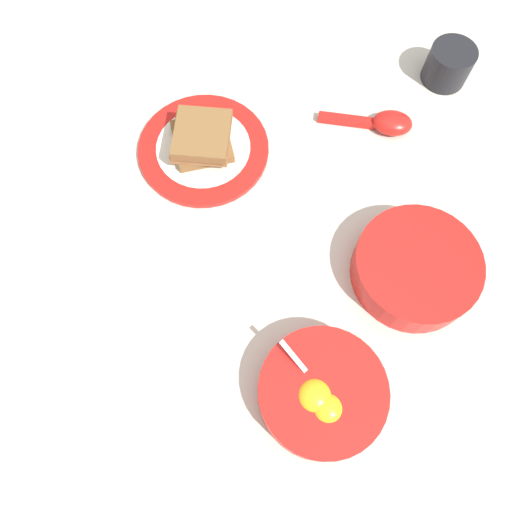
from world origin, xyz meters
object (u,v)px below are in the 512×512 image
object	(u,v)px
congee_bowl	(416,267)
drinking_cup	(449,64)
egg_bowl	(322,393)
soup_spoon	(384,122)
toast_plate	(203,149)
toast_sandwich	(202,138)

from	to	relation	value
congee_bowl	drinking_cup	size ratio (longest dim) A/B	2.33
egg_bowl	soup_spoon	world-z (taller)	egg_bowl
egg_bowl	congee_bowl	bearing A→B (deg)	110.98
drinking_cup	toast_plate	bearing A→B (deg)	-99.54
soup_spoon	egg_bowl	bearing A→B (deg)	-45.81
toast_sandwich	congee_bowl	distance (m)	0.40
toast_plate	toast_sandwich	distance (m)	0.03
toast_plate	congee_bowl	size ratio (longest dim) A/B	1.19
egg_bowl	toast_plate	xyz separation A→B (m)	(-0.45, 0.05, -0.02)
soup_spoon	congee_bowl	world-z (taller)	congee_bowl
soup_spoon	drinking_cup	bearing A→B (deg)	102.79
toast_plate	toast_sandwich	world-z (taller)	toast_sandwich
toast_plate	congee_bowl	world-z (taller)	congee_bowl
egg_bowl	congee_bowl	world-z (taller)	egg_bowl
egg_bowl	toast_plate	bearing A→B (deg)	174.15
egg_bowl	drinking_cup	xyz separation A→B (m)	(-0.37, 0.50, 0.01)
congee_bowl	drinking_cup	bearing A→B (deg)	135.33
soup_spoon	drinking_cup	xyz separation A→B (m)	(-0.04, 0.16, 0.02)
toast_sandwich	drinking_cup	xyz separation A→B (m)	(0.08, 0.46, -0.00)
egg_bowl	soup_spoon	bearing A→B (deg)	134.19
egg_bowl	toast_sandwich	world-z (taller)	egg_bowl
toast_sandwich	congee_bowl	size ratio (longest dim) A/B	0.73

